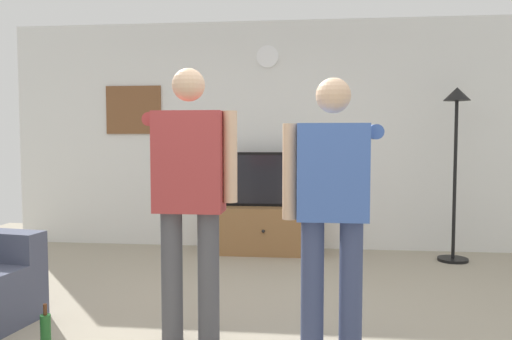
# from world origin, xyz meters

# --- Properties ---
(back_wall) EXTENTS (6.40, 0.10, 2.70)m
(back_wall) POSITION_xyz_m (0.00, 2.95, 1.35)
(back_wall) COLOR silver
(back_wall) RESTS_ON ground_plane
(tv_stand) EXTENTS (1.15, 0.47, 0.54)m
(tv_stand) POSITION_xyz_m (-0.07, 2.60, 0.27)
(tv_stand) COLOR olive
(tv_stand) RESTS_ON ground_plane
(television) EXTENTS (1.11, 0.07, 0.62)m
(television) POSITION_xyz_m (-0.07, 2.65, 0.85)
(television) COLOR black
(television) RESTS_ON tv_stand
(wall_clock) EXTENTS (0.26, 0.03, 0.26)m
(wall_clock) POSITION_xyz_m (-0.07, 2.89, 2.28)
(wall_clock) COLOR white
(framed_picture) EXTENTS (0.69, 0.04, 0.58)m
(framed_picture) POSITION_xyz_m (-1.71, 2.90, 1.66)
(framed_picture) COLOR brown
(floor_lamp) EXTENTS (0.32, 0.32, 1.86)m
(floor_lamp) POSITION_xyz_m (1.98, 2.45, 1.33)
(floor_lamp) COLOR black
(floor_lamp) RESTS_ON ground_plane
(person_standing_nearer_lamp) EXTENTS (0.62, 0.78, 1.77)m
(person_standing_nearer_lamp) POSITION_xyz_m (-0.32, 0.02, 1.01)
(person_standing_nearer_lamp) COLOR #4C4C51
(person_standing_nearer_lamp) RESTS_ON ground_plane
(person_standing_nearer_couch) EXTENTS (0.60, 0.78, 1.69)m
(person_standing_nearer_couch) POSITION_xyz_m (0.58, -0.09, 0.96)
(person_standing_nearer_couch) COLOR #384266
(person_standing_nearer_couch) RESTS_ON ground_plane
(beverage_bottle) EXTENTS (0.07, 0.07, 0.29)m
(beverage_bottle) POSITION_xyz_m (-1.20, -0.21, 0.12)
(beverage_bottle) COLOR #1E5923
(beverage_bottle) RESTS_ON ground_plane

